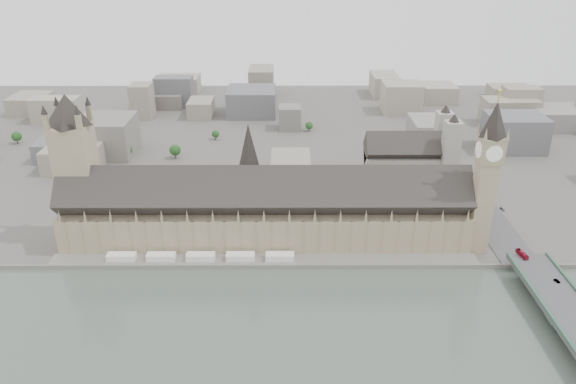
{
  "coord_description": "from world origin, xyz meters",
  "views": [
    {
      "loc": [
        14.2,
        -311.27,
        188.56
      ],
      "look_at": [
        15.19,
        32.07,
        30.85
      ],
      "focal_mm": 35.0,
      "sensor_mm": 36.0,
      "label": 1
    }
  ],
  "objects_px": {
    "westminster_abbey": "(410,165)",
    "red_bus_north": "(522,254)",
    "car_silver": "(557,281)",
    "victoria_tower": "(76,162)",
    "car_approach": "(502,209)",
    "palace_of_westminster": "(265,211)",
    "elizabeth_tower": "(488,168)"
  },
  "relations": [
    {
      "from": "westminster_abbey",
      "to": "red_bus_north",
      "type": "bearing_deg",
      "value": -67.39
    },
    {
      "from": "red_bus_north",
      "to": "car_silver",
      "type": "xyz_separation_m",
      "value": [
        9.24,
        -27.89,
        -0.83
      ]
    },
    {
      "from": "victoria_tower",
      "to": "westminster_abbey",
      "type": "xyz_separation_m",
      "value": [
        232.92,
        69.0,
        -30.12
      ]
    },
    {
      "from": "victoria_tower",
      "to": "red_bus_north",
      "type": "relative_size",
      "value": 9.45
    },
    {
      "from": "red_bus_north",
      "to": "car_approach",
      "type": "xyz_separation_m",
      "value": [
        10.14,
        62.87,
        -0.74
      ]
    },
    {
      "from": "westminster_abbey",
      "to": "red_bus_north",
      "type": "xyz_separation_m",
      "value": [
        46.75,
        -112.25,
        -13.36
      ]
    },
    {
      "from": "car_silver",
      "to": "car_approach",
      "type": "xyz_separation_m",
      "value": [
        0.91,
        90.76,
        0.09
      ]
    },
    {
      "from": "victoria_tower",
      "to": "red_bus_north",
      "type": "height_order",
      "value": "victoria_tower"
    },
    {
      "from": "palace_of_westminster",
      "to": "westminster_abbey",
      "type": "height_order",
      "value": "westminster_abbey"
    },
    {
      "from": "palace_of_westminster",
      "to": "victoria_tower",
      "type": "height_order",
      "value": "victoria_tower"
    },
    {
      "from": "elizabeth_tower",
      "to": "westminster_abbey",
      "type": "xyz_separation_m",
      "value": [
        -27.08,
        87.0,
        -33.01
      ]
    },
    {
      "from": "red_bus_north",
      "to": "elizabeth_tower",
      "type": "bearing_deg",
      "value": 116.87
    },
    {
      "from": "red_bus_north",
      "to": "car_approach",
      "type": "relative_size",
      "value": 2.09
    },
    {
      "from": "palace_of_westminster",
      "to": "car_silver",
      "type": "distance_m",
      "value": 179.46
    },
    {
      "from": "palace_of_westminster",
      "to": "victoria_tower",
      "type": "xyz_separation_m",
      "value": [
        -122.0,
        6.3,
        32.5
      ]
    },
    {
      "from": "elizabeth_tower",
      "to": "victoria_tower",
      "type": "height_order",
      "value": "elizabeth_tower"
    },
    {
      "from": "victoria_tower",
      "to": "palace_of_westminster",
      "type": "bearing_deg",
      "value": -2.96
    },
    {
      "from": "victoria_tower",
      "to": "red_bus_north",
      "type": "xyz_separation_m",
      "value": [
        279.68,
        -43.25,
        -43.48
      ]
    },
    {
      "from": "victoria_tower",
      "to": "car_silver",
      "type": "bearing_deg",
      "value": -13.83
    },
    {
      "from": "westminster_abbey",
      "to": "victoria_tower",
      "type": "bearing_deg",
      "value": -163.5
    },
    {
      "from": "elizabeth_tower",
      "to": "car_approach",
      "type": "distance_m",
      "value": 67.26
    },
    {
      "from": "red_bus_north",
      "to": "westminster_abbey",
      "type": "bearing_deg",
      "value": 101.55
    },
    {
      "from": "car_approach",
      "to": "car_silver",
      "type": "bearing_deg",
      "value": -98.44
    },
    {
      "from": "elizabeth_tower",
      "to": "car_silver",
      "type": "height_order",
      "value": "elizabeth_tower"
    },
    {
      "from": "palace_of_westminster",
      "to": "red_bus_north",
      "type": "distance_m",
      "value": 162.32
    },
    {
      "from": "car_approach",
      "to": "westminster_abbey",
      "type": "bearing_deg",
      "value": 131.18
    },
    {
      "from": "victoria_tower",
      "to": "car_silver",
      "type": "distance_m",
      "value": 300.83
    },
    {
      "from": "elizabeth_tower",
      "to": "westminster_abbey",
      "type": "height_order",
      "value": "elizabeth_tower"
    },
    {
      "from": "palace_of_westminster",
      "to": "westminster_abbey",
      "type": "xyz_separation_m",
      "value": [
        110.92,
        75.3,
        2.38
      ]
    },
    {
      "from": "car_approach",
      "to": "red_bus_north",
      "type": "bearing_deg",
      "value": -107.03
    },
    {
      "from": "palace_of_westminster",
      "to": "car_approach",
      "type": "relative_size",
      "value": 52.29
    },
    {
      "from": "victoria_tower",
      "to": "car_approach",
      "type": "bearing_deg",
      "value": 3.87
    }
  ]
}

